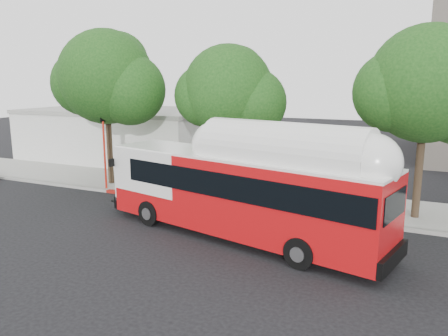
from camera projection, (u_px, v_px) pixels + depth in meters
The scene contains 10 objects.
ground at pixel (194, 231), 19.63m from camera, with size 120.00×120.00×0.00m, color black.
sidewalk at pixel (247, 195), 25.42m from camera, with size 60.00×5.00×0.15m, color gray.
curb_strip at pixel (229, 207), 23.10m from camera, with size 60.00×0.30×0.15m, color gray.
red_curb_segment at pixel (180, 200), 24.31m from camera, with size 10.00×0.32×0.16m, color maroon.
street_tree_left at pixel (113, 81), 26.74m from camera, with size 6.67×5.80×9.74m.
street_tree_mid at pixel (235, 94), 24.11m from camera, with size 5.75×5.00×8.62m.
street_tree_right at pixel (437, 89), 19.81m from camera, with size 6.21×5.40×9.18m.
low_commercial_bldg at pixel (127, 134), 37.37m from camera, with size 16.20×10.20×4.25m.
transit_bus at pixel (240, 194), 18.44m from camera, with size 14.01×5.68×4.09m.
signal_pole at pixel (105, 154), 26.30m from camera, with size 0.13×0.42×4.48m.
Camera 1 is at (8.93, -16.47, 6.65)m, focal length 35.00 mm.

